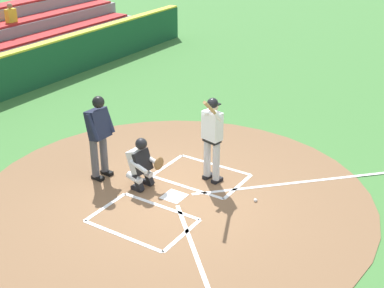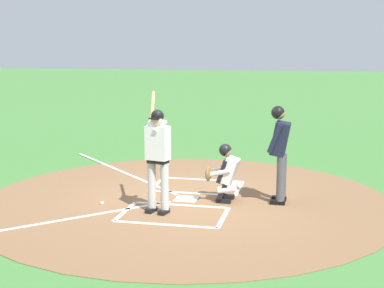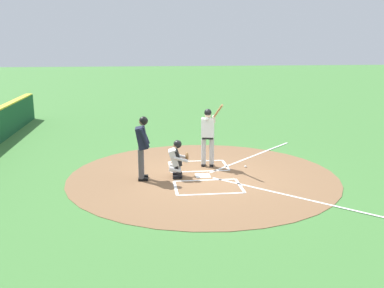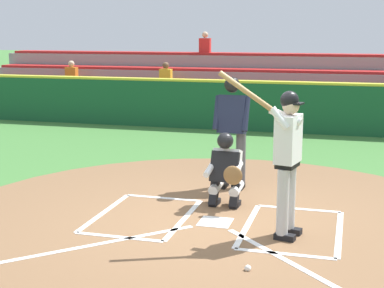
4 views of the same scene
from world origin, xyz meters
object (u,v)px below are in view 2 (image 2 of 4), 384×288
(batter, at_px, (158,153))
(plate_umpire, at_px, (280,148))
(catcher, at_px, (226,172))
(baseball, at_px, (102,203))

(batter, distance_m, plate_umpire, 2.36)
(catcher, bearing_deg, plate_umpire, -83.23)
(batter, height_order, catcher, batter)
(batter, bearing_deg, plate_umpire, -61.78)
(batter, bearing_deg, catcher, -47.06)
(batter, xyz_separation_m, catcher, (1.00, -1.07, -0.51))
(catcher, relative_size, baseball, 15.27)
(catcher, bearing_deg, baseball, 108.15)
(catcher, height_order, plate_umpire, plate_umpire)
(baseball, bearing_deg, plate_umpire, -75.27)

